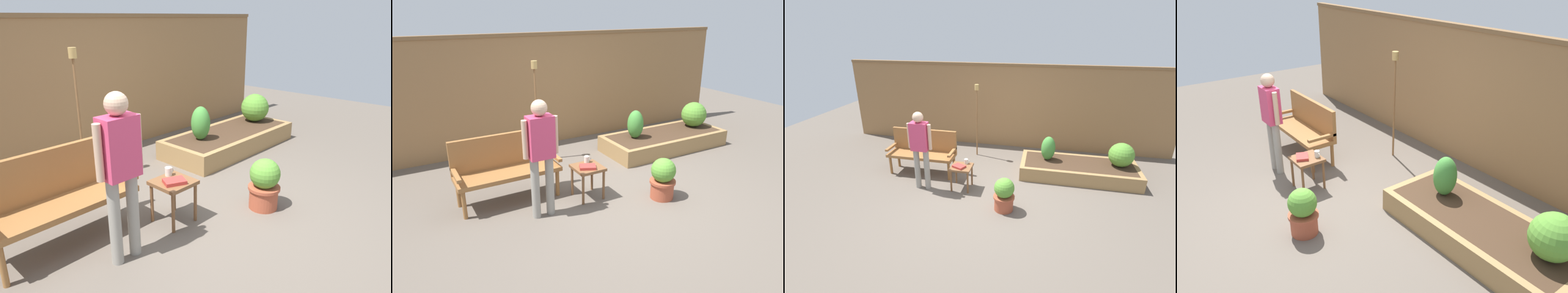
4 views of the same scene
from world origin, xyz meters
TOP-DOWN VIEW (x-y plane):
  - ground_plane at (0.00, 0.00)m, footprint 14.00×14.00m
  - fence_back at (0.00, 2.60)m, footprint 8.40×0.14m
  - garden_bench at (-1.43, 0.67)m, footprint 1.44×0.48m
  - side_table at (-0.41, 0.14)m, footprint 0.40×0.40m
  - cup_on_table at (-0.35, 0.27)m, footprint 0.11×0.08m
  - book_on_table at (-0.44, 0.08)m, footprint 0.27×0.24m
  - potted_boxwood at (0.51, -0.41)m, footprint 0.37×0.37m
  - raised_planter_bed at (1.87, 1.16)m, footprint 2.40×1.00m
  - shrub_near_bench at (1.22, 1.22)m, footprint 0.30×0.30m
  - shrub_far_corner at (2.69, 1.22)m, footprint 0.50×0.50m
  - tiki_torch at (-0.49, 1.79)m, footprint 0.10×0.10m
  - person_by_bench at (-1.16, -0.02)m, footprint 0.47×0.20m

SIDE VIEW (x-z plane):
  - ground_plane at x=0.00m, z-range 0.00..0.00m
  - raised_planter_bed at x=1.87m, z-range 0.00..0.30m
  - potted_boxwood at x=0.51m, z-range 0.01..0.61m
  - side_table at x=-0.41m, z-range 0.16..0.64m
  - book_on_table at x=-0.44m, z-range 0.48..0.52m
  - cup_on_table at x=-0.35m, z-range 0.48..0.57m
  - garden_bench at x=-1.43m, z-range 0.07..1.01m
  - shrub_far_corner at x=2.69m, z-range 0.30..0.80m
  - shrub_near_bench at x=1.22m, z-range 0.30..0.82m
  - person_by_bench at x=-1.16m, z-range 0.15..1.71m
  - fence_back at x=0.00m, z-range 0.01..2.17m
  - tiki_torch at x=-0.49m, z-range 0.32..2.08m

